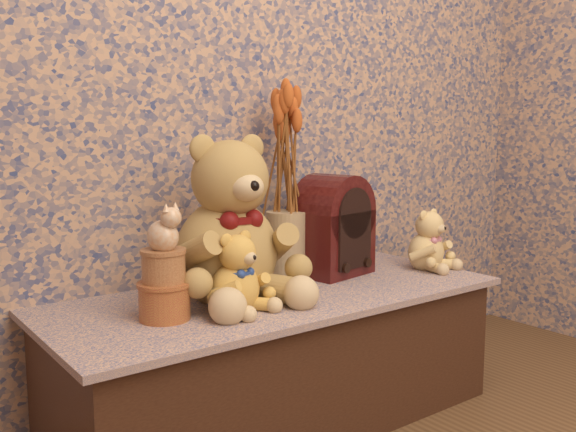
# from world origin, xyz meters

# --- Properties ---
(display_shelf) EXTENTS (1.41, 0.60, 0.41)m
(display_shelf) POSITION_xyz_m (0.00, 1.21, 0.20)
(display_shelf) COLOR #3C457A
(display_shelf) RESTS_ON ground
(teddy_large) EXTENTS (0.43, 0.50, 0.51)m
(teddy_large) POSITION_xyz_m (-0.15, 1.25, 0.67)
(teddy_large) COLOR #AD8043
(teddy_large) RESTS_ON display_shelf
(teddy_medium) EXTENTS (0.24, 0.26, 0.23)m
(teddy_medium) POSITION_xyz_m (-0.21, 1.13, 0.53)
(teddy_medium) COLOR #C48237
(teddy_medium) RESTS_ON display_shelf
(teddy_small) EXTENTS (0.22, 0.25, 0.23)m
(teddy_small) POSITION_xyz_m (0.62, 1.16, 0.52)
(teddy_small) COLOR tan
(teddy_small) RESTS_ON display_shelf
(cathedral_radio) EXTENTS (0.28, 0.22, 0.34)m
(cathedral_radio) POSITION_xyz_m (0.30, 1.30, 0.58)
(cathedral_radio) COLOR #33090A
(cathedral_radio) RESTS_ON display_shelf
(ceramic_vase) EXTENTS (0.15, 0.15, 0.22)m
(ceramic_vase) POSITION_xyz_m (0.14, 1.35, 0.52)
(ceramic_vase) COLOR tan
(ceramic_vase) RESTS_ON display_shelf
(dried_stalks) EXTENTS (0.25, 0.25, 0.44)m
(dried_stalks) POSITION_xyz_m (0.14, 1.35, 0.85)
(dried_stalks) COLOR #C3541F
(dried_stalks) RESTS_ON ceramic_vase
(biscuit_tin_lower) EXTENTS (0.16, 0.16, 0.10)m
(biscuit_tin_lower) POSITION_xyz_m (-0.40, 1.17, 0.46)
(biscuit_tin_lower) COLOR #BD8437
(biscuit_tin_lower) RESTS_ON display_shelf
(biscuit_tin_upper) EXTENTS (0.14, 0.14, 0.09)m
(biscuit_tin_upper) POSITION_xyz_m (-0.40, 1.17, 0.55)
(biscuit_tin_upper) COLOR tan
(biscuit_tin_upper) RESTS_ON biscuit_tin_lower
(cat_figurine) EXTENTS (0.12, 0.13, 0.13)m
(cat_figurine) POSITION_xyz_m (-0.40, 1.17, 0.66)
(cat_figurine) COLOR silver
(cat_figurine) RESTS_ON biscuit_tin_upper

